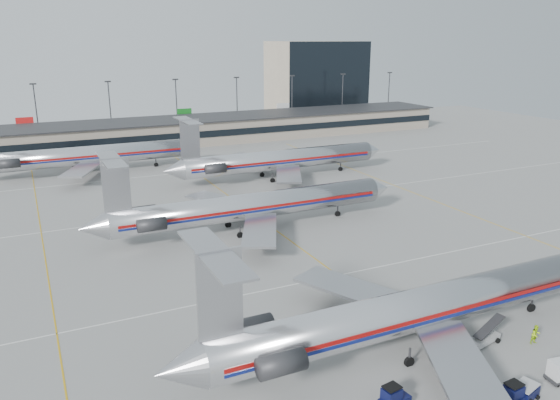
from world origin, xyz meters
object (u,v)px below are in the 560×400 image
tug_center (515,395)px  jet_second_row (247,206)px  belt_loader (484,337)px  uld_container (559,372)px  jet_foreground (413,310)px

tug_center → jet_second_row: bearing=89.3°
jet_second_row → belt_loader: jet_second_row is taller
tug_center → uld_container: bearing=1.4°
jet_foreground → tug_center: 10.27m
jet_second_row → belt_loader: bearing=-78.0°
tug_center → belt_loader: (4.38, 7.32, -0.28)m
uld_container → belt_loader: belt_loader is taller
jet_second_row → tug_center: bearing=-85.6°
tug_center → uld_container: tug_center is taller
jet_second_row → uld_container: size_ratio=25.23×
belt_loader → jet_foreground: bearing=146.7°
uld_container → belt_loader: (-1.12, 6.69, -0.29)m
belt_loader → uld_container: bearing=-92.1°
jet_foreground → tug_center: size_ratio=19.15×
jet_second_row → uld_container: bearing=-78.4°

